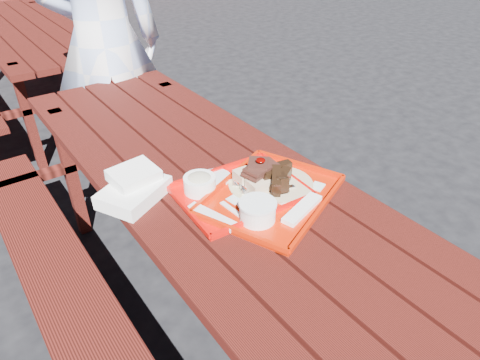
{
  "coord_description": "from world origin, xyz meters",
  "views": [
    {
      "loc": [
        -0.71,
        -1.11,
        1.61
      ],
      "look_at": [
        0.0,
        -0.15,
        0.82
      ],
      "focal_mm": 32.0,
      "sensor_mm": 36.0,
      "label": 1
    }
  ],
  "objects_px": {
    "near_tray": "(237,185)",
    "far_tray": "(272,195)",
    "person": "(103,42)",
    "picnic_table_near": "(217,218)",
    "picnic_table_far": "(31,49)"
  },
  "relations": [
    {
      "from": "picnic_table_near",
      "to": "far_tray",
      "type": "bearing_deg",
      "value": -72.34
    },
    {
      "from": "picnic_table_far",
      "to": "near_tray",
      "type": "xyz_separation_m",
      "value": [
        0.01,
        -2.92,
        0.22
      ]
    },
    {
      "from": "picnic_table_far",
      "to": "person",
      "type": "distance_m",
      "value": 1.52
    },
    {
      "from": "picnic_table_far",
      "to": "near_tray",
      "type": "relative_size",
      "value": 5.48
    },
    {
      "from": "picnic_table_near",
      "to": "near_tray",
      "type": "height_order",
      "value": "near_tray"
    },
    {
      "from": "picnic_table_far",
      "to": "person",
      "type": "relative_size",
      "value": 1.3
    },
    {
      "from": "picnic_table_far",
      "to": "picnic_table_near",
      "type": "bearing_deg",
      "value": -90.0
    },
    {
      "from": "person",
      "to": "near_tray",
      "type": "bearing_deg",
      "value": 104.05
    },
    {
      "from": "near_tray",
      "to": "far_tray",
      "type": "relative_size",
      "value": 0.78
    },
    {
      "from": "picnic_table_far",
      "to": "person",
      "type": "xyz_separation_m",
      "value": [
        0.12,
        -1.47,
        0.37
      ]
    },
    {
      "from": "picnic_table_far",
      "to": "far_tray",
      "type": "distance_m",
      "value": 3.04
    },
    {
      "from": "near_tray",
      "to": "person",
      "type": "relative_size",
      "value": 0.24
    },
    {
      "from": "near_tray",
      "to": "person",
      "type": "distance_m",
      "value": 1.46
    },
    {
      "from": "picnic_table_near",
      "to": "far_tray",
      "type": "xyz_separation_m",
      "value": [
        0.07,
        -0.23,
        0.21
      ]
    },
    {
      "from": "person",
      "to": "picnic_table_near",
      "type": "bearing_deg",
      "value": 103.31
    }
  ]
}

